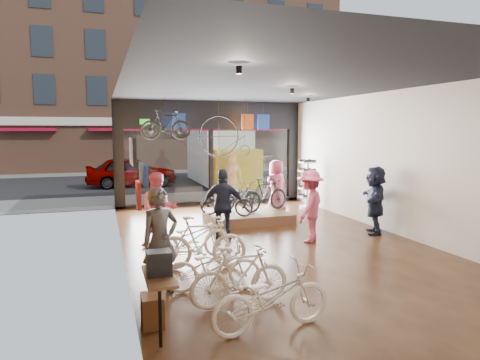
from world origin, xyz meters
name	(u,v)px	position (x,y,z in m)	size (l,w,h in m)	color
ground_plane	(271,244)	(0.00, 0.00, -0.02)	(7.00, 12.00, 0.04)	black
ceiling	(273,84)	(0.00, 0.00, 3.82)	(7.00, 12.00, 0.04)	black
wall_left	(120,170)	(-3.52, 0.00, 1.90)	(0.04, 12.00, 3.80)	#AA7D23
wall_right	(395,162)	(3.52, 0.00, 1.90)	(0.04, 12.00, 3.80)	beige
storefront	(211,153)	(0.00, 6.00, 1.90)	(7.00, 0.26, 3.80)	black
exit_sign	(145,122)	(-2.40, 5.88, 3.05)	(0.35, 0.06, 0.18)	#198C26
street_road	(173,178)	(0.00, 15.00, -0.01)	(30.00, 18.00, 0.02)	black
sidewalk_near	(204,197)	(0.00, 7.20, 0.06)	(30.00, 2.40, 0.12)	slate
sidewalk_far	(163,171)	(0.00, 19.00, 0.06)	(30.00, 2.00, 0.12)	slate
opposite_building	(156,69)	(0.00, 21.50, 7.00)	(26.00, 5.00, 14.00)	brown
street_car	(132,172)	(-2.50, 12.00, 0.74)	(1.74, 4.33, 1.47)	gray
box_truck	(223,158)	(1.90, 11.00, 1.37)	(2.31, 6.94, 2.73)	silver
floor_bike_0	(272,298)	(-1.73, -4.25, 0.47)	(0.62, 1.77, 0.93)	silver
floor_bike_1	(240,276)	(-1.90, -3.34, 0.49)	(0.46, 1.62, 0.97)	silver
floor_bike_2	(213,267)	(-2.13, -2.61, 0.43)	(0.57, 1.63, 0.85)	silver
floor_bike_3	(202,242)	(-2.05, -1.36, 0.53)	(0.50, 1.78, 1.07)	silver
floor_bike_4	(191,238)	(-2.13, -0.74, 0.47)	(0.62, 1.78, 0.94)	silver
display_platform	(248,217)	(0.25, 2.53, 0.15)	(2.40, 1.80, 0.30)	#503626
display_bike_left	(226,202)	(-0.52, 2.17, 0.71)	(0.55, 1.57, 0.82)	black
display_bike_mid	(266,195)	(0.82, 2.49, 0.81)	(0.48, 1.69, 1.02)	black
display_bike_right	(239,196)	(0.18, 3.12, 0.71)	(0.55, 1.57, 0.82)	black
customer_0	(160,241)	(-3.00, -2.42, 0.91)	(0.66, 0.43, 1.81)	#3F3F44
customer_1	(159,210)	(-2.64, 0.54, 0.89)	(0.86, 0.67, 1.78)	#CC4C72
customer_2	(224,205)	(-1.06, 0.55, 0.90)	(1.06, 0.44, 1.81)	#161C33
customer_3	(310,206)	(0.96, -0.15, 0.90)	(1.16, 0.67, 1.79)	#CC4C72
customer_4	(276,187)	(1.60, 3.51, 0.89)	(0.87, 0.57, 1.78)	#CC4C72
customer_5	(375,200)	(3.00, 0.09, 0.91)	(1.68, 0.54, 1.81)	#161C33
sunglasses_rack	(307,184)	(2.95, 3.95, 0.88)	(0.52, 0.42, 1.75)	white
wall_merch	(142,234)	(-3.38, -3.50, 1.30)	(0.40, 2.40, 2.60)	navy
penny_farthing	(227,138)	(0.17, 4.41, 2.50)	(1.74, 0.06, 1.39)	black
hung_bike	(166,125)	(-1.92, 4.20, 2.93)	(0.45, 1.58, 0.95)	black
jersey_left	(179,121)	(-1.32, 5.20, 3.05)	(0.45, 0.03, 0.55)	#1E3F99
jersey_mid	(248,122)	(1.17, 5.20, 3.05)	(0.45, 0.03, 0.55)	#CC5919
jersey_right	(264,122)	(1.79, 5.20, 3.05)	(0.45, 0.03, 0.55)	#1E3F99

